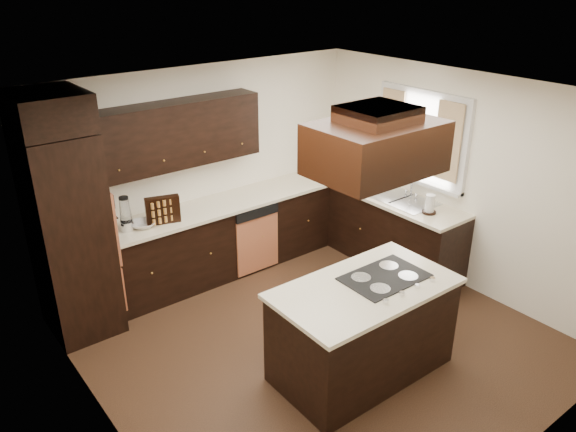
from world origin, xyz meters
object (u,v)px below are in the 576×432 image
object	(u,v)px
oven_column	(70,236)
range_hood	(376,148)
island	(362,331)
spice_rack	(163,210)

from	to	relation	value
oven_column	range_hood	bearing A→B (deg)	-50.26
island	spice_rack	xyz separation A→B (m)	(-0.79, 2.31, 0.63)
island	range_hood	bearing A→B (deg)	37.58
island	range_hood	distance (m)	1.72
island	range_hood	xyz separation A→B (m)	(0.08, 0.06, 1.72)
oven_column	spice_rack	distance (m)	1.01
island	spice_rack	bearing A→B (deg)	109.64
oven_column	range_hood	size ratio (longest dim) A/B	2.02
oven_column	island	distance (m)	2.99
island	range_hood	world-z (taller)	range_hood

